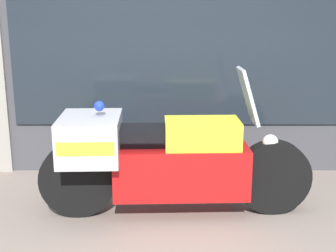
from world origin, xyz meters
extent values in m
plane|color=gray|center=(0.00, 0.00, 0.00)|extent=(60.00, 60.00, 0.00)
cube|color=#424247|center=(0.00, 2.00, 1.65)|extent=(5.20, 0.40, 3.31)
cube|color=#1E262D|center=(0.40, 1.79, 1.70)|extent=(4.10, 0.02, 2.31)
cube|color=slate|center=(0.36, 2.01, 0.28)|extent=(3.88, 0.30, 0.55)
cube|color=silver|center=(0.36, 2.15, 1.26)|extent=(3.88, 0.02, 1.46)
cube|color=red|center=(-0.83, 1.94, 0.69)|extent=(0.19, 0.04, 0.27)
cube|color=yellow|center=(0.36, 1.94, 0.69)|extent=(0.19, 0.03, 0.27)
cube|color=#2D8E42|center=(1.55, 1.94, 0.69)|extent=(0.19, 0.02, 0.27)
cylinder|color=black|center=(0.98, 0.70, 0.34)|extent=(0.68, 0.16, 0.67)
cylinder|color=black|center=(-0.77, 0.64, 0.34)|extent=(0.68, 0.16, 0.67)
cube|color=#B71414|center=(0.15, 0.67, 0.41)|extent=(1.20, 0.46, 0.45)
cube|color=yellow|center=(0.33, 0.68, 0.74)|extent=(0.66, 0.40, 0.27)
cube|color=black|center=(-0.12, 0.67, 0.76)|extent=(0.70, 0.34, 0.10)
cube|color=#B7B7BC|center=(-0.64, 0.65, 0.72)|extent=(0.54, 0.67, 0.38)
cube|color=yellow|center=(-0.64, 0.65, 0.72)|extent=(0.49, 0.68, 0.11)
cube|color=#B2BCC6|center=(0.72, 0.69, 1.08)|extent=(0.19, 0.30, 0.48)
sphere|color=white|center=(0.94, 0.70, 0.66)|extent=(0.14, 0.14, 0.14)
sphere|color=blue|center=(-0.55, 0.65, 1.00)|extent=(0.09, 0.09, 0.09)
camera|label=1|loc=(0.03, -3.24, 1.84)|focal=50.00mm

